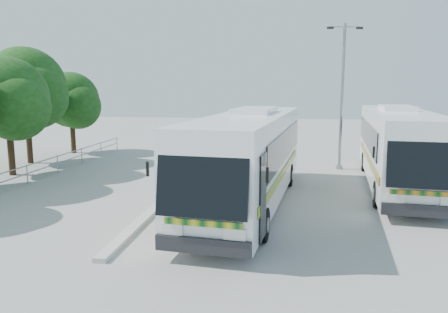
# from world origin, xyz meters

# --- Properties ---
(ground) EXTENTS (100.00, 100.00, 0.00)m
(ground) POSITION_xyz_m (0.00, 0.00, 0.00)
(ground) COLOR #9D9D98
(ground) RESTS_ON ground
(kerb_divider) EXTENTS (0.40, 16.00, 0.15)m
(kerb_divider) POSITION_xyz_m (-2.30, 2.00, 0.07)
(kerb_divider) COLOR #B2B2AD
(kerb_divider) RESTS_ON ground
(railing) EXTENTS (0.06, 22.00, 1.00)m
(railing) POSITION_xyz_m (-10.00, 4.00, 0.74)
(railing) COLOR gray
(railing) RESTS_ON ground
(tree_far_c) EXTENTS (4.97, 4.69, 6.49)m
(tree_far_c) POSITION_xyz_m (-12.12, 5.10, 4.26)
(tree_far_c) COLOR #382314
(tree_far_c) RESTS_ON ground
(tree_far_d) EXTENTS (5.62, 5.30, 7.33)m
(tree_far_d) POSITION_xyz_m (-13.31, 8.80, 4.82)
(tree_far_d) COLOR #382314
(tree_far_d) RESTS_ON ground
(tree_far_e) EXTENTS (4.54, 4.28, 5.92)m
(tree_far_e) POSITION_xyz_m (-12.63, 13.30, 3.89)
(tree_far_e) COLOR #382314
(tree_far_e) RESTS_ON ground
(coach_main) EXTENTS (4.23, 13.74, 3.75)m
(coach_main) POSITION_xyz_m (1.36, 0.78, 2.06)
(coach_main) COLOR white
(coach_main) RESTS_ON ground
(coach_adjacent) EXTENTS (4.12, 13.55, 3.70)m
(coach_adjacent) POSITION_xyz_m (8.26, 5.09, 2.03)
(coach_adjacent) COLOR white
(coach_adjacent) RESTS_ON ground
(lamppost) EXTENTS (2.05, 0.55, 8.42)m
(lamppost) POSITION_xyz_m (6.05, 9.36, 4.65)
(lamppost) COLOR gray
(lamppost) RESTS_ON ground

